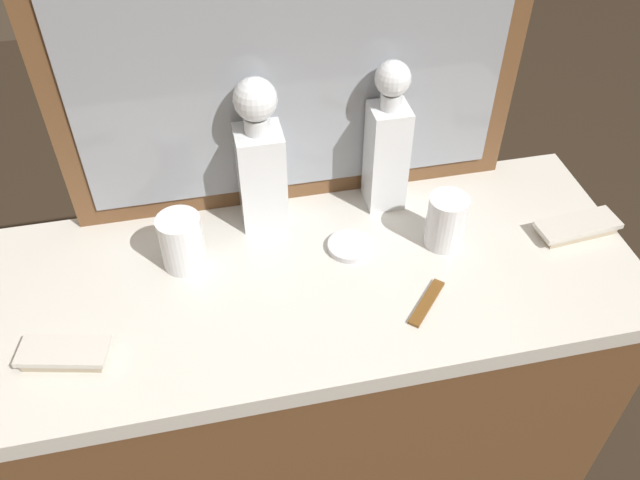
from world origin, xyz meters
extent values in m
cube|color=brown|center=(0.00, 0.00, 0.44)|extent=(1.13, 0.47, 0.88)
cube|color=silver|center=(0.00, 0.00, 0.90)|extent=(1.16, 0.48, 0.04)
cube|color=brown|center=(0.00, 0.23, 1.23)|extent=(0.86, 0.03, 0.63)
cube|color=gray|center=(0.00, 0.21, 1.23)|extent=(0.78, 0.01, 0.55)
cube|color=white|center=(-0.08, 0.17, 1.01)|extent=(0.09, 0.09, 0.20)
cube|color=#9E5619|center=(-0.08, 0.17, 0.99)|extent=(0.07, 0.07, 0.15)
cylinder|color=white|center=(-0.08, 0.17, 1.13)|extent=(0.05, 0.05, 0.03)
sphere|color=white|center=(-0.08, 0.17, 1.18)|extent=(0.08, 0.08, 0.08)
cube|color=white|center=(0.17, 0.17, 1.02)|extent=(0.07, 0.07, 0.22)
cube|color=#9E5619|center=(0.17, 0.17, 0.99)|extent=(0.06, 0.06, 0.15)
cylinder|color=white|center=(0.17, 0.17, 1.15)|extent=(0.04, 0.04, 0.03)
sphere|color=white|center=(0.17, 0.17, 1.19)|extent=(0.06, 0.06, 0.06)
cylinder|color=white|center=(-0.23, 0.08, 0.97)|extent=(0.08, 0.08, 0.11)
cylinder|color=silver|center=(-0.23, 0.08, 0.92)|extent=(0.07, 0.07, 0.01)
cylinder|color=white|center=(0.24, 0.03, 0.97)|extent=(0.07, 0.07, 0.11)
cylinder|color=silver|center=(0.24, 0.03, 0.92)|extent=(0.07, 0.07, 0.01)
cube|color=#B7A88C|center=(-0.44, -0.10, 0.92)|extent=(0.14, 0.08, 0.01)
cube|color=beige|center=(-0.44, -0.10, 0.93)|extent=(0.15, 0.09, 0.01)
cube|color=#B7A88C|center=(0.50, 0.00, 0.92)|extent=(0.15, 0.07, 0.01)
cube|color=beige|center=(0.50, 0.00, 0.93)|extent=(0.16, 0.07, 0.01)
cylinder|color=silver|center=(0.07, 0.05, 0.92)|extent=(0.08, 0.08, 0.01)
cube|color=brown|center=(0.16, -0.11, 0.92)|extent=(0.09, 0.10, 0.01)
camera|label=1|loc=(-0.17, -0.80, 1.78)|focal=37.06mm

